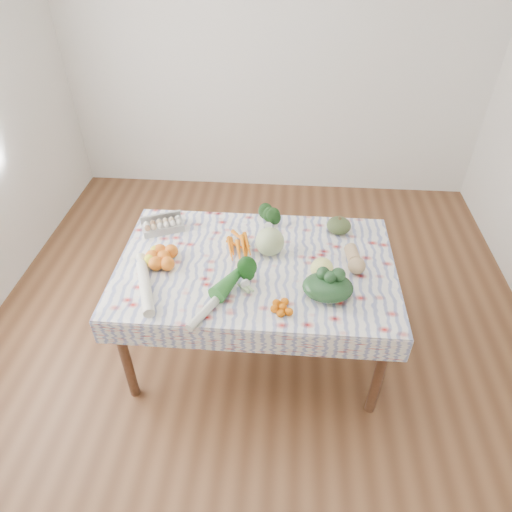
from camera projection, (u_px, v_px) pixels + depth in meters
ground at (256, 346)px, 3.21m from camera, size 4.50×4.50×0.00m
wall_back at (276, 47)px, 4.07m from camera, size 4.00×0.04×2.80m
dining_table at (256, 274)px, 2.79m from camera, size 1.60×1.00×0.75m
tablecloth at (256, 264)px, 2.74m from camera, size 1.66×1.06×0.01m
egg_carton at (163, 227)px, 2.97m from camera, size 0.29×0.20×0.07m
carrot_bunch at (239, 247)px, 2.82m from camera, size 0.31×0.29×0.05m
kale_bunch at (270, 219)px, 2.99m from camera, size 0.15×0.14×0.12m
kabocha_squash at (339, 225)px, 2.95m from camera, size 0.18×0.18×0.10m
cabbage at (270, 242)px, 2.76m from camera, size 0.21×0.21×0.18m
butternut_squash at (355, 258)px, 2.69m from camera, size 0.13×0.23×0.10m
orange_cluster at (164, 257)px, 2.71m from camera, size 0.28×0.28×0.09m
broccoli at (241, 277)px, 2.56m from camera, size 0.20×0.20×0.10m
mandarin_cluster at (283, 307)px, 2.42m from camera, size 0.19×0.19×0.05m
grapefruit at (322, 269)px, 2.60m from camera, size 0.17×0.17×0.13m
spinach_bag at (328, 287)px, 2.48m from camera, size 0.32×0.28×0.12m
daikon at (145, 287)px, 2.52m from camera, size 0.22×0.44×0.06m
leek at (215, 301)px, 2.45m from camera, size 0.25×0.43×0.05m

